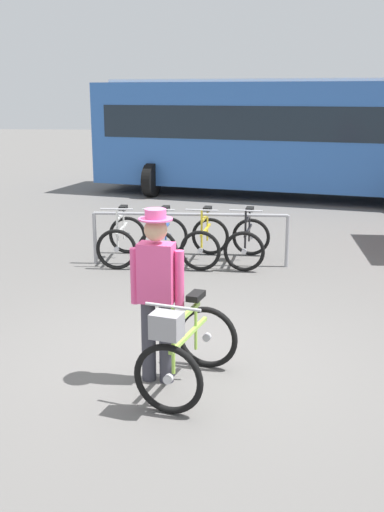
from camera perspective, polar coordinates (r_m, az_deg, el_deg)
name	(u,v)px	position (r m, az deg, el deg)	size (l,w,h in m)	color
ground_plane	(179,361)	(6.67, -1.25, -9.62)	(80.00, 80.00, 0.00)	#605E5B
bike_rack_rail	(190,226)	(10.03, -0.18, 2.82)	(3.21, 0.16, 0.88)	#99999E
racked_bike_white	(122,240)	(10.41, -6.47, 1.50)	(0.69, 1.11, 0.97)	black
racked_bike_blue	(164,240)	(10.31, -2.64, 1.45)	(0.71, 1.12, 0.97)	black
racked_bike_yellow	(206,241)	(10.26, 1.25, 1.39)	(0.75, 1.15, 0.97)	black
racked_bike_black	(248,242)	(10.25, 5.17, 1.33)	(0.77, 1.17, 0.98)	black
featured_bicycle	(186,349)	(5.84, -0.59, -8.55)	(0.92, 1.25, 0.97)	black
person_with_featured_bike	(157,289)	(5.91, -3.28, -3.07)	(0.53, 0.32, 1.72)	#383842
bus_distant	(281,131)	(16.98, 8.23, 11.33)	(10.31, 4.85, 3.08)	#3366B7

